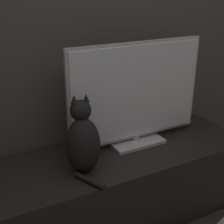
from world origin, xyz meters
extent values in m
cube|color=#47423D|center=(0.00, 1.22, 1.30)|extent=(4.80, 0.05, 2.60)
cube|color=black|center=(0.00, 0.92, 0.23)|extent=(1.56, 0.53, 0.47)
cube|color=#B7B7BC|center=(0.13, 0.99, 0.48)|extent=(0.34, 0.20, 0.02)
cylinder|color=#B7B7BC|center=(0.13, 0.99, 0.50)|extent=(0.04, 0.04, 0.04)
cube|color=#B7B7BC|center=(0.13, 1.00, 0.80)|extent=(0.88, 0.02, 0.60)
cube|color=white|center=(0.13, 0.99, 0.80)|extent=(0.84, 0.01, 0.56)
ellipsoid|color=black|center=(-0.28, 0.84, 0.62)|extent=(0.21, 0.19, 0.31)
ellipsoid|color=olive|center=(-0.27, 0.90, 0.61)|extent=(0.11, 0.07, 0.17)
sphere|color=black|center=(-0.28, 0.88, 0.81)|extent=(0.13, 0.13, 0.11)
cone|color=black|center=(-0.31, 0.88, 0.87)|extent=(0.04, 0.04, 0.04)
cone|color=black|center=(-0.25, 0.87, 0.87)|extent=(0.04, 0.04, 0.04)
cylinder|color=black|center=(-0.30, 0.73, 0.48)|extent=(0.10, 0.18, 0.03)
camera|label=1|loc=(-0.81, -0.50, 1.41)|focal=50.00mm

